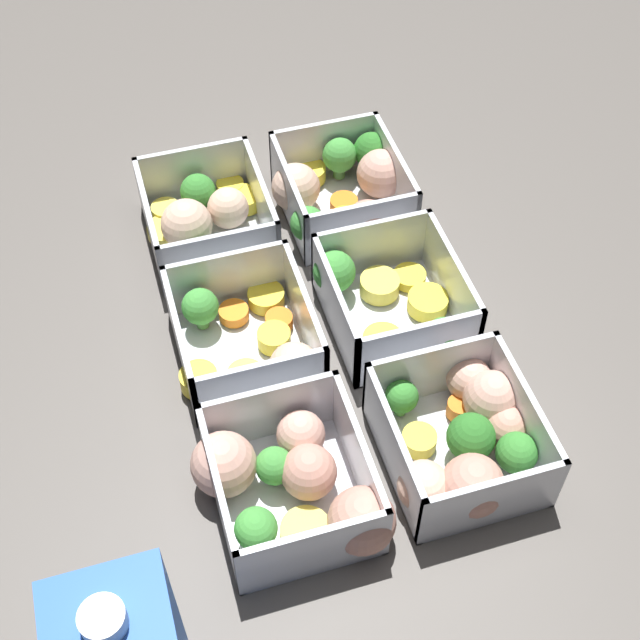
{
  "coord_description": "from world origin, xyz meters",
  "views": [
    {
      "loc": [
        -0.48,
        0.14,
        0.63
      ],
      "look_at": [
        0.0,
        0.0,
        0.02
      ],
      "focal_mm": 50.0,
      "sensor_mm": 36.0,
      "label": 1
    }
  ],
  "objects_px": {
    "container_near_left": "(467,438)",
    "container_far_right": "(205,221)",
    "container_far_left": "(292,484)",
    "container_far_center": "(250,340)",
    "container_near_right": "(344,189)",
    "container_near_center": "(387,299)"
  },
  "relations": [
    {
      "from": "container_far_center",
      "to": "container_far_right",
      "type": "relative_size",
      "value": 0.96
    },
    {
      "from": "container_near_right",
      "to": "container_far_left",
      "type": "xyz_separation_m",
      "value": [
        -0.3,
        0.14,
        -0.0
      ]
    },
    {
      "from": "container_far_center",
      "to": "container_far_left",
      "type": "bearing_deg",
      "value": 178.65
    },
    {
      "from": "container_near_center",
      "to": "container_far_center",
      "type": "relative_size",
      "value": 0.96
    },
    {
      "from": "container_near_right",
      "to": "container_far_left",
      "type": "bearing_deg",
      "value": 155.4
    },
    {
      "from": "container_near_left",
      "to": "container_far_right",
      "type": "height_order",
      "value": "same"
    },
    {
      "from": "container_near_right",
      "to": "container_far_left",
      "type": "distance_m",
      "value": 0.33
    },
    {
      "from": "container_near_left",
      "to": "container_near_right",
      "type": "height_order",
      "value": "same"
    },
    {
      "from": "container_far_left",
      "to": "container_far_center",
      "type": "height_order",
      "value": "same"
    },
    {
      "from": "container_near_right",
      "to": "container_far_right",
      "type": "relative_size",
      "value": 1.12
    },
    {
      "from": "container_far_left",
      "to": "container_far_center",
      "type": "relative_size",
      "value": 1.11
    },
    {
      "from": "container_far_left",
      "to": "container_far_center",
      "type": "distance_m",
      "value": 0.15
    },
    {
      "from": "container_near_left",
      "to": "container_far_right",
      "type": "xyz_separation_m",
      "value": [
        0.3,
        0.15,
        -0.0
      ]
    },
    {
      "from": "container_far_right",
      "to": "container_far_left",
      "type": "bearing_deg",
      "value": -179.49
    },
    {
      "from": "container_far_left",
      "to": "container_far_center",
      "type": "xyz_separation_m",
      "value": [
        0.15,
        -0.0,
        -0.0
      ]
    },
    {
      "from": "container_far_left",
      "to": "container_far_right",
      "type": "bearing_deg",
      "value": 0.51
    },
    {
      "from": "container_near_left",
      "to": "container_near_center",
      "type": "bearing_deg",
      "value": 3.9
    },
    {
      "from": "container_near_left",
      "to": "container_near_center",
      "type": "xyz_separation_m",
      "value": [
        0.16,
        0.01,
        -0.0
      ]
    },
    {
      "from": "container_far_left",
      "to": "container_far_right",
      "type": "distance_m",
      "value": 0.3
    },
    {
      "from": "container_near_left",
      "to": "container_far_left",
      "type": "relative_size",
      "value": 0.99
    },
    {
      "from": "container_near_right",
      "to": "container_far_left",
      "type": "height_order",
      "value": "same"
    },
    {
      "from": "container_near_right",
      "to": "container_far_center",
      "type": "height_order",
      "value": "same"
    }
  ]
}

